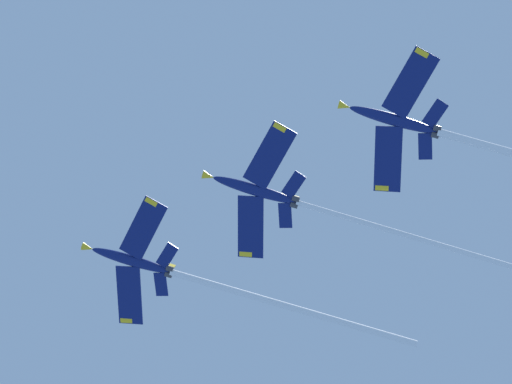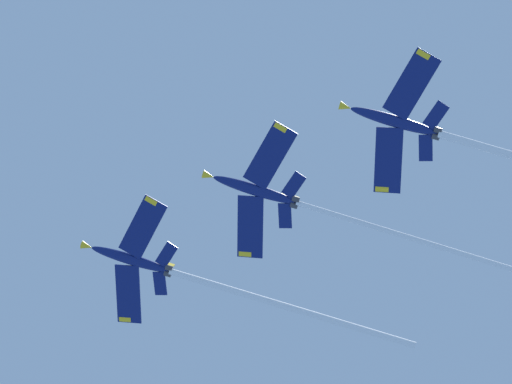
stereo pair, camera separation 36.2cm
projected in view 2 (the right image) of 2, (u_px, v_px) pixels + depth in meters
jet_lead at (196, 279)px, 130.93m from camera, size 47.54×21.15×10.41m
jet_second at (296, 203)px, 125.39m from camera, size 42.64×20.43×9.18m
jet_third at (457, 139)px, 120.09m from camera, size 40.32×19.56×10.09m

